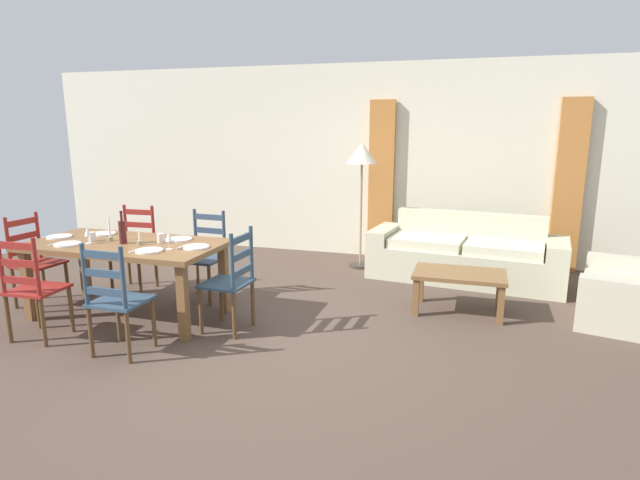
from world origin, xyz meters
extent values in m
cube|color=#4E3D33|center=(0.00, 0.00, -0.01)|extent=(9.60, 9.60, 0.02)
cube|color=beige|center=(0.00, 3.30, 1.35)|extent=(9.60, 0.16, 2.70)
cube|color=#B97335|center=(0.55, 3.16, 1.10)|extent=(0.35, 0.08, 2.20)
cube|color=#B97335|center=(2.95, 3.16, 1.10)|extent=(0.35, 0.08, 2.20)
cube|color=brown|center=(-1.39, 0.10, 0.72)|extent=(1.90, 0.96, 0.05)
cube|color=brown|center=(-2.24, -0.28, 0.35)|extent=(0.08, 0.08, 0.70)
cube|color=brown|center=(-0.54, -0.28, 0.35)|extent=(0.08, 0.08, 0.70)
cube|color=brown|center=(-2.24, 0.48, 0.35)|extent=(0.08, 0.08, 0.70)
cube|color=brown|center=(-0.54, 0.48, 0.35)|extent=(0.08, 0.08, 0.70)
cube|color=maroon|center=(-1.80, -0.59, 0.45)|extent=(0.44, 0.42, 0.03)
cylinder|color=brown|center=(-1.99, -0.43, 0.22)|extent=(0.04, 0.04, 0.43)
cylinder|color=brown|center=(-1.63, -0.41, 0.22)|extent=(0.04, 0.04, 0.43)
cylinder|color=brown|center=(-1.98, -0.77, 0.22)|extent=(0.04, 0.04, 0.43)
cylinder|color=brown|center=(-1.62, -0.75, 0.22)|extent=(0.04, 0.04, 0.43)
cylinder|color=maroon|center=(-1.98, -0.77, 0.71)|extent=(0.04, 0.04, 0.50)
cylinder|color=maroon|center=(-1.62, -0.75, 0.71)|extent=(0.04, 0.04, 0.50)
cube|color=maroon|center=(-1.80, -0.76, 0.58)|extent=(0.38, 0.04, 0.06)
cube|color=maroon|center=(-1.80, -0.76, 0.73)|extent=(0.38, 0.04, 0.06)
cube|color=maroon|center=(-1.80, -0.76, 0.88)|extent=(0.38, 0.04, 0.06)
cube|color=#2F455B|center=(-0.90, -0.64, 0.45)|extent=(0.42, 0.40, 0.03)
cylinder|color=brown|center=(-1.08, -0.47, 0.22)|extent=(0.04, 0.04, 0.43)
cylinder|color=brown|center=(-0.72, -0.47, 0.22)|extent=(0.04, 0.04, 0.43)
cylinder|color=brown|center=(-1.08, -0.81, 0.22)|extent=(0.04, 0.04, 0.43)
cylinder|color=brown|center=(-0.72, -0.81, 0.22)|extent=(0.04, 0.04, 0.43)
cylinder|color=#2F455B|center=(-1.08, -0.81, 0.71)|extent=(0.04, 0.04, 0.50)
cylinder|color=#2F455B|center=(-0.72, -0.81, 0.71)|extent=(0.04, 0.04, 0.50)
cube|color=#2F455B|center=(-0.90, -0.81, 0.58)|extent=(0.38, 0.03, 0.06)
cube|color=#2F455B|center=(-0.90, -0.81, 0.73)|extent=(0.38, 0.03, 0.06)
cube|color=#2F455B|center=(-0.90, -0.81, 0.88)|extent=(0.38, 0.03, 0.06)
cube|color=maroon|center=(-1.87, 0.83, 0.45)|extent=(0.44, 0.42, 0.03)
cylinder|color=brown|center=(-1.68, 0.67, 0.22)|extent=(0.04, 0.04, 0.43)
cylinder|color=brown|center=(-2.04, 0.65, 0.22)|extent=(0.04, 0.04, 0.43)
cylinder|color=brown|center=(-1.70, 1.01, 0.22)|extent=(0.04, 0.04, 0.43)
cylinder|color=brown|center=(-2.06, 0.99, 0.22)|extent=(0.04, 0.04, 0.43)
cylinder|color=maroon|center=(-1.70, 1.01, 0.71)|extent=(0.04, 0.04, 0.50)
cylinder|color=maroon|center=(-2.06, 0.99, 0.71)|extent=(0.04, 0.04, 0.50)
cube|color=maroon|center=(-1.88, 1.00, 0.58)|extent=(0.38, 0.05, 0.06)
cube|color=maroon|center=(-1.88, 1.00, 0.73)|extent=(0.38, 0.05, 0.06)
cube|color=maroon|center=(-1.88, 1.00, 0.88)|extent=(0.38, 0.05, 0.06)
cube|color=#304259|center=(-0.95, 0.77, 0.45)|extent=(0.44, 0.42, 0.03)
cylinder|color=brown|center=(-0.77, 0.60, 0.22)|extent=(0.04, 0.04, 0.43)
cylinder|color=brown|center=(-1.13, 0.61, 0.22)|extent=(0.04, 0.04, 0.43)
cylinder|color=brown|center=(-0.76, 0.94, 0.22)|extent=(0.04, 0.04, 0.43)
cylinder|color=brown|center=(-1.12, 0.95, 0.22)|extent=(0.04, 0.04, 0.43)
cylinder|color=#304259|center=(-0.76, 0.94, 0.71)|extent=(0.04, 0.04, 0.50)
cylinder|color=#304259|center=(-1.12, 0.95, 0.71)|extent=(0.04, 0.04, 0.50)
cube|color=#304259|center=(-0.94, 0.94, 0.58)|extent=(0.38, 0.04, 0.06)
cube|color=#304259|center=(-0.94, 0.94, 0.73)|extent=(0.38, 0.04, 0.06)
cube|color=#304259|center=(-0.94, 0.94, 0.88)|extent=(0.38, 0.04, 0.06)
cube|color=maroon|center=(-2.48, 0.10, 0.45)|extent=(0.43, 0.45, 0.03)
cylinder|color=brown|center=(-2.30, 0.27, 0.22)|extent=(0.04, 0.04, 0.43)
cylinder|color=brown|center=(-2.32, -0.09, 0.22)|extent=(0.04, 0.04, 0.43)
cylinder|color=brown|center=(-2.64, 0.29, 0.22)|extent=(0.04, 0.04, 0.43)
cylinder|color=brown|center=(-2.66, -0.07, 0.22)|extent=(0.04, 0.04, 0.43)
cylinder|color=maroon|center=(-2.64, 0.29, 0.71)|extent=(0.04, 0.04, 0.50)
cylinder|color=maroon|center=(-2.66, -0.07, 0.71)|extent=(0.04, 0.04, 0.50)
cube|color=maroon|center=(-2.65, 0.11, 0.58)|extent=(0.05, 0.38, 0.06)
cube|color=maroon|center=(-2.65, 0.11, 0.73)|extent=(0.05, 0.38, 0.06)
cube|color=maroon|center=(-2.65, 0.11, 0.88)|extent=(0.05, 0.38, 0.06)
cube|color=#2C4559|center=(-0.29, 0.06, 0.45)|extent=(0.42, 0.44, 0.03)
cylinder|color=brown|center=(-0.47, -0.11, 0.22)|extent=(0.04, 0.04, 0.43)
cylinder|color=brown|center=(-0.46, 0.25, 0.22)|extent=(0.04, 0.04, 0.43)
cylinder|color=brown|center=(-0.13, -0.13, 0.22)|extent=(0.04, 0.04, 0.43)
cylinder|color=brown|center=(-0.12, 0.23, 0.22)|extent=(0.04, 0.04, 0.43)
cylinder|color=#2C4559|center=(-0.13, -0.13, 0.71)|extent=(0.04, 0.04, 0.50)
cylinder|color=#2C4559|center=(-0.12, 0.23, 0.71)|extent=(0.04, 0.04, 0.50)
cube|color=#2C4559|center=(-0.12, 0.05, 0.58)|extent=(0.04, 0.38, 0.06)
cube|color=#2C4559|center=(-0.12, 0.05, 0.73)|extent=(0.04, 0.38, 0.06)
cube|color=#2C4559|center=(-0.12, 0.05, 0.88)|extent=(0.04, 0.38, 0.06)
cylinder|color=white|center=(-1.84, -0.15, 0.76)|extent=(0.24, 0.24, 0.02)
cube|color=silver|center=(-1.99, -0.15, 0.75)|extent=(0.02, 0.17, 0.01)
cylinder|color=white|center=(-0.94, -0.15, 0.76)|extent=(0.24, 0.24, 0.02)
cube|color=silver|center=(-1.09, -0.15, 0.75)|extent=(0.02, 0.17, 0.01)
cylinder|color=white|center=(-1.84, 0.35, 0.76)|extent=(0.24, 0.24, 0.02)
cube|color=silver|center=(-1.99, 0.35, 0.75)|extent=(0.03, 0.17, 0.01)
cylinder|color=white|center=(-0.94, 0.35, 0.76)|extent=(0.24, 0.24, 0.02)
cube|color=silver|center=(-1.09, 0.35, 0.75)|extent=(0.03, 0.17, 0.01)
cylinder|color=white|center=(-2.17, 0.10, 0.76)|extent=(0.24, 0.24, 0.02)
cube|color=silver|center=(-2.32, 0.10, 0.75)|extent=(0.03, 0.17, 0.01)
cylinder|color=white|center=(-0.61, 0.10, 0.76)|extent=(0.24, 0.24, 0.02)
cube|color=silver|center=(-0.76, 0.10, 0.75)|extent=(0.02, 0.17, 0.01)
cylinder|color=#471919|center=(-1.37, 0.06, 0.86)|extent=(0.07, 0.07, 0.22)
cylinder|color=#471919|center=(-1.37, 0.06, 1.01)|extent=(0.02, 0.02, 0.08)
cylinder|color=black|center=(-1.37, 0.06, 1.06)|extent=(0.03, 0.03, 0.02)
cylinder|color=white|center=(-1.69, -0.04, 0.75)|extent=(0.06, 0.06, 0.01)
cylinder|color=white|center=(-1.69, -0.04, 0.79)|extent=(0.01, 0.01, 0.07)
cone|color=white|center=(-1.69, -0.04, 0.87)|extent=(0.06, 0.06, 0.08)
cylinder|color=white|center=(-0.81, -0.03, 0.75)|extent=(0.06, 0.06, 0.01)
cylinder|color=white|center=(-0.81, -0.03, 0.79)|extent=(0.01, 0.01, 0.07)
cone|color=white|center=(-0.81, -0.03, 0.87)|extent=(0.06, 0.06, 0.08)
cylinder|color=silver|center=(-1.05, 0.19, 0.80)|extent=(0.07, 0.07, 0.09)
cylinder|color=silver|center=(-1.73, 0.06, 0.80)|extent=(0.07, 0.07, 0.09)
cylinder|color=#998C66|center=(-1.57, 0.12, 0.77)|extent=(0.05, 0.05, 0.04)
cylinder|color=white|center=(-1.57, 0.12, 0.89)|extent=(0.02, 0.02, 0.20)
cylinder|color=#998C66|center=(-1.19, 0.06, 0.77)|extent=(0.05, 0.05, 0.04)
cylinder|color=white|center=(-1.19, 0.06, 0.84)|extent=(0.02, 0.02, 0.10)
cube|color=beige|center=(1.75, 2.31, 0.20)|extent=(1.88, 1.01, 0.40)
cube|color=beige|center=(1.79, 2.61, 0.40)|extent=(1.81, 0.42, 0.80)
cube|color=beige|center=(2.76, 2.19, 0.29)|extent=(0.33, 0.82, 0.58)
cube|color=beige|center=(0.74, 2.44, 0.29)|extent=(0.33, 0.82, 0.58)
cube|color=beige|center=(2.19, 2.21, 0.46)|extent=(0.93, 0.74, 0.12)
cube|color=beige|center=(1.30, 2.32, 0.46)|extent=(0.93, 0.74, 0.12)
cube|color=brown|center=(1.73, 1.16, 0.40)|extent=(0.90, 0.56, 0.04)
cube|color=brown|center=(1.33, 0.93, 0.19)|extent=(0.06, 0.06, 0.38)
cube|color=brown|center=(2.13, 0.93, 0.19)|extent=(0.06, 0.06, 0.38)
cube|color=brown|center=(1.33, 1.39, 0.19)|extent=(0.06, 0.06, 0.38)
cube|color=brown|center=(2.13, 1.39, 0.19)|extent=(0.06, 0.06, 0.38)
cube|color=#BBB49C|center=(3.30, 1.41, 0.19)|extent=(0.97, 0.97, 0.38)
cube|color=#BBB49C|center=(3.18, 0.94, 0.26)|extent=(0.82, 0.36, 0.52)
cube|color=#BBB49C|center=(3.42, 1.89, 0.26)|extent=(0.82, 0.36, 0.52)
cylinder|color=#332D28|center=(0.40, 2.56, 0.01)|extent=(0.28, 0.28, 0.03)
cylinder|color=gray|center=(0.40, 2.56, 0.71)|extent=(0.03, 0.03, 1.35)
cone|color=#EFE5C0|center=(0.40, 2.56, 1.51)|extent=(0.40, 0.40, 0.26)
camera|label=1|loc=(1.85, -4.02, 1.86)|focal=29.09mm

